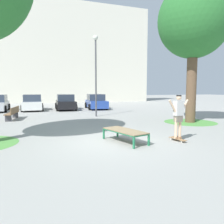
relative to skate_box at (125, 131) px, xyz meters
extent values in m
plane|color=#999993|center=(-0.49, 0.19, -0.41)|extent=(120.00, 120.00, 0.00)
cube|color=silver|center=(-2.22, 27.42, 7.03)|extent=(33.08, 4.00, 14.89)
cube|color=#237A4C|center=(-0.60, 0.78, -0.22)|extent=(0.07, 0.07, 0.38)
cube|color=#237A4C|center=(0.07, 0.98, -0.22)|extent=(0.07, 0.07, 0.38)
cube|color=#237A4C|center=(-0.07, -0.98, -0.22)|extent=(0.07, 0.07, 0.38)
cube|color=#237A4C|center=(0.60, -0.78, -0.22)|extent=(0.07, 0.07, 0.38)
cylinder|color=#237A4C|center=(-0.34, -0.10, -0.01)|extent=(0.59, 1.83, 0.05)
cylinder|color=#237A4C|center=(0.34, 0.10, -0.01)|extent=(0.59, 1.83, 0.05)
cylinder|color=#237A4C|center=(-0.26, 0.88, -0.01)|extent=(0.74, 0.27, 0.05)
cylinder|color=#237A4C|center=(0.26, -0.88, -0.01)|extent=(0.74, 0.27, 0.05)
cube|color=#847051|center=(0.00, 0.00, 0.03)|extent=(1.27, 2.04, 0.03)
cube|color=#9E754C|center=(2.01, -0.50, -0.33)|extent=(0.33, 0.82, 0.02)
cylinder|color=silver|center=(1.89, -0.24, -0.39)|extent=(0.04, 0.06, 0.06)
cylinder|color=silver|center=(2.03, -0.22, -0.39)|extent=(0.04, 0.06, 0.06)
cylinder|color=silver|center=(1.98, -0.79, -0.39)|extent=(0.04, 0.06, 0.06)
cylinder|color=silver|center=(2.12, -0.77, -0.39)|extent=(0.04, 0.06, 0.06)
cylinder|color=beige|center=(1.91, -0.52, 0.09)|extent=(0.11, 0.11, 0.82)
cube|color=#99704C|center=(1.90, -0.47, -0.29)|extent=(0.14, 0.25, 0.07)
cylinder|color=beige|center=(2.10, -0.49, 0.09)|extent=(0.11, 0.11, 0.82)
cube|color=#99704C|center=(2.10, -0.44, -0.29)|extent=(0.14, 0.25, 0.07)
cube|color=#756B5B|center=(2.01, -0.50, 0.46)|extent=(0.33, 0.25, 0.24)
cube|color=silver|center=(2.01, -0.50, 0.86)|extent=(0.39, 0.28, 0.56)
cylinder|color=beige|center=(1.71, -0.55, 0.94)|extent=(0.41, 0.14, 0.52)
cylinder|color=beige|center=(2.30, -0.46, 0.94)|extent=(0.41, 0.14, 0.52)
sphere|color=beige|center=(2.01, -0.50, 1.27)|extent=(0.20, 0.20, 0.20)
cylinder|color=black|center=(2.01, -0.50, 1.34)|extent=(0.19, 0.19, 0.05)
cylinder|color=brown|center=(5.67, 3.38, 1.70)|extent=(0.59, 0.59, 4.22)
ellipsoid|color=#286B2D|center=(5.67, 3.38, 5.57)|extent=(4.14, 4.14, 4.35)
cylinder|color=#519342|center=(5.67, 3.38, -0.41)|extent=(3.09, 3.09, 0.01)
cylinder|color=black|center=(-5.75, 13.26, -0.11)|extent=(0.22, 0.60, 0.60)
cylinder|color=black|center=(-5.75, 15.87, -0.11)|extent=(0.22, 0.60, 0.60)
cube|color=silver|center=(-3.53, 14.57, 0.10)|extent=(1.74, 4.22, 0.70)
cube|color=#2D3847|center=(-3.53, 14.72, 0.77)|extent=(1.58, 2.12, 0.64)
cylinder|color=black|center=(-2.70, 13.26, -0.11)|extent=(0.23, 0.60, 0.60)
cylinder|color=black|center=(-4.40, 13.27, -0.11)|extent=(0.23, 0.60, 0.60)
cylinder|color=black|center=(-2.67, 15.86, -0.11)|extent=(0.23, 0.60, 0.60)
cylinder|color=black|center=(-4.37, 15.88, -0.11)|extent=(0.23, 0.60, 0.60)
cube|color=black|center=(-0.47, 14.28, 0.10)|extent=(1.87, 4.27, 0.70)
cube|color=#2D3847|center=(-0.46, 14.43, 0.77)|extent=(1.64, 2.16, 0.64)
cylinder|color=black|center=(0.33, 12.94, -0.11)|extent=(0.24, 0.61, 0.60)
cylinder|color=black|center=(-1.37, 13.01, -0.11)|extent=(0.24, 0.61, 0.60)
cylinder|color=black|center=(0.43, 15.54, -0.11)|extent=(0.24, 0.61, 0.60)
cylinder|color=black|center=(-1.26, 15.61, -0.11)|extent=(0.24, 0.61, 0.60)
cube|color=#28479E|center=(2.60, 14.15, 0.10)|extent=(2.01, 4.32, 0.70)
cube|color=#2D3847|center=(2.61, 14.30, 0.77)|extent=(1.71, 2.21, 0.64)
cylinder|color=black|center=(3.35, 12.78, -0.11)|extent=(0.26, 0.61, 0.60)
cylinder|color=black|center=(1.65, 12.91, -0.11)|extent=(0.26, 0.61, 0.60)
cylinder|color=black|center=(3.55, 15.38, -0.11)|extent=(0.26, 0.61, 0.60)
cylinder|color=black|center=(1.85, 15.51, -0.11)|extent=(0.26, 0.61, 0.60)
cube|color=brown|center=(-4.72, 8.21, 0.02)|extent=(0.73, 2.44, 0.06)
cube|color=brown|center=(-4.52, 8.18, 0.24)|extent=(0.34, 2.39, 0.36)
cube|color=#424247|center=(-4.84, 7.25, -0.21)|extent=(0.38, 0.13, 0.40)
cube|color=#424247|center=(-4.60, 9.16, -0.21)|extent=(0.38, 0.13, 0.40)
cylinder|color=#4C4C51|center=(0.98, 8.00, 2.34)|extent=(0.12, 0.12, 5.50)
sphere|color=silver|center=(0.98, 8.00, 5.24)|extent=(0.36, 0.36, 0.36)
camera|label=1|loc=(-3.10, -7.56, 1.58)|focal=35.13mm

